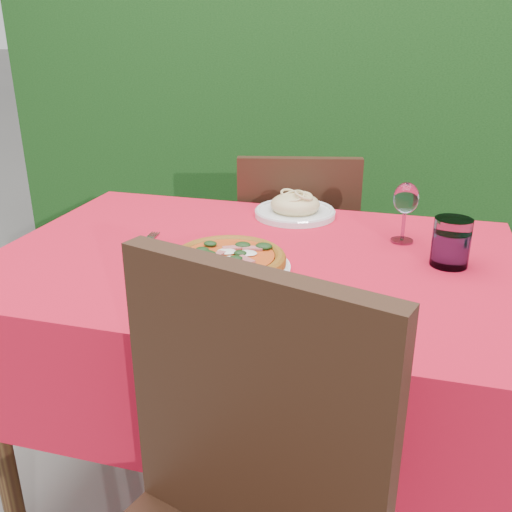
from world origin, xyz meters
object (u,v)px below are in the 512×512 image
(pizza_plate, at_px, (229,262))
(pasta_plate, at_px, (295,208))
(wine_glass, at_px, (406,201))
(fork, at_px, (139,248))
(water_glass, at_px, (451,245))
(chair_far, at_px, (296,256))

(pizza_plate, xyz_separation_m, pasta_plate, (0.06, 0.44, -0.00))
(wine_glass, bearing_deg, fork, -160.05)
(pasta_plate, height_order, water_glass, water_glass)
(pasta_plate, bearing_deg, water_glass, -32.70)
(chair_far, xyz_separation_m, wine_glass, (0.36, -0.42, 0.35))
(fork, bearing_deg, pasta_plate, 45.49)
(pizza_plate, distance_m, wine_glass, 0.49)
(chair_far, bearing_deg, wine_glass, 117.83)
(pasta_plate, bearing_deg, wine_glass, -24.07)
(chair_far, height_order, fork, chair_far)
(pasta_plate, relative_size, water_glass, 2.08)
(pasta_plate, relative_size, wine_glass, 1.50)
(pasta_plate, xyz_separation_m, fork, (-0.32, -0.37, -0.02))
(pizza_plate, bearing_deg, water_glass, 19.72)
(water_glass, bearing_deg, wine_glass, 129.95)
(pasta_plate, xyz_separation_m, water_glass, (0.42, -0.27, 0.03))
(chair_far, bearing_deg, pasta_plate, 86.64)
(chair_far, relative_size, pasta_plate, 3.73)
(water_glass, relative_size, fork, 0.54)
(fork, bearing_deg, water_glass, 4.08)
(pasta_plate, height_order, wine_glass, wine_glass)
(water_glass, xyz_separation_m, fork, (-0.75, -0.10, -0.05))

